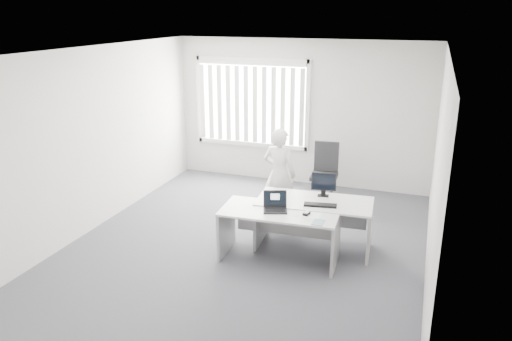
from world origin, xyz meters
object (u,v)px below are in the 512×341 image
(desk_near, at_px, (279,224))
(laptop, at_px, (275,203))
(office_chair, at_px, (324,182))
(person, at_px, (279,174))
(desk_far, at_px, (314,214))
(monitor, at_px, (324,184))

(desk_near, relative_size, laptop, 5.12)
(office_chair, xyz_separation_m, person, (-0.53, -1.08, 0.44))
(desk_near, relative_size, desk_far, 0.97)
(desk_near, bearing_deg, office_chair, 84.48)
(office_chair, bearing_deg, desk_near, -96.28)
(person, bearing_deg, desk_near, 115.58)
(laptop, relative_size, monitor, 0.90)
(desk_far, xyz_separation_m, laptop, (-0.42, -0.53, 0.32))
(desk_far, bearing_deg, laptop, -132.48)
(person, bearing_deg, laptop, 113.19)
(desk_far, distance_m, laptop, 0.74)
(laptop, bearing_deg, monitor, 37.90)
(office_chair, distance_m, monitor, 1.87)
(office_chair, bearing_deg, laptop, -97.38)
(desk_far, xyz_separation_m, monitor, (0.08, 0.22, 0.38))
(laptop, distance_m, monitor, 0.90)
(person, bearing_deg, desk_far, 140.15)
(desk_near, bearing_deg, person, 104.06)
(office_chair, relative_size, monitor, 2.96)
(desk_near, distance_m, office_chair, 2.46)
(desk_near, xyz_separation_m, laptop, (-0.05, -0.05, 0.33))
(monitor, bearing_deg, laptop, -132.36)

